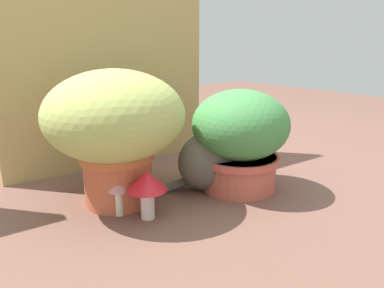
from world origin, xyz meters
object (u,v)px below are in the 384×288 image
at_px(grass_planter, 115,124).
at_px(mushroom_ornament_red, 147,184).
at_px(leafy_planter, 240,137).
at_px(mushroom_ornament_pink, 118,191).
at_px(cat, 217,156).

relative_size(grass_planter, mushroom_ornament_red, 2.94).
distance_m(leafy_planter, mushroom_ornament_pink, 0.47).
relative_size(grass_planter, mushroom_ornament_pink, 4.05).
relative_size(leafy_planter, mushroom_ornament_pink, 3.28).
distance_m(leafy_planter, mushroom_ornament_red, 0.40).
bearing_deg(grass_planter, cat, -15.51).
bearing_deg(cat, grass_planter, 164.49).
bearing_deg(mushroom_ornament_red, leafy_planter, 3.32).
xyz_separation_m(grass_planter, cat, (0.34, -0.09, -0.14)).
height_order(mushroom_ornament_red, mushroom_ornament_pink, mushroom_ornament_red).
bearing_deg(mushroom_ornament_red, grass_planter, 97.51).
bearing_deg(leafy_planter, cat, 147.08).
relative_size(mushroom_ornament_red, mushroom_ornament_pink, 1.38).
height_order(grass_planter, mushroom_ornament_red, grass_planter).
xyz_separation_m(grass_planter, mushroom_ornament_pink, (-0.04, -0.09, -0.19)).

